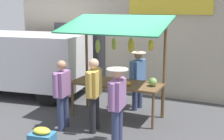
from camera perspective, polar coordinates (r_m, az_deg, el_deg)
ground_plane at (r=7.71m, az=0.93°, el=-8.69°), size 40.00×40.00×0.00m
street_backdrop at (r=9.33m, az=6.16°, el=5.66°), size 9.00×0.30×3.40m
market_stall at (r=7.32m, az=1.25°, el=2.63°), size 2.50×1.46×2.50m
vendor_with_sunhat at (r=8.02m, az=4.83°, el=-1.04°), size 0.41×0.67×1.57m
shopper_in_striped_shirt at (r=5.86m, az=0.99°, el=-5.78°), size 0.41×0.68×1.60m
shopper_with_shopping_bag at (r=6.60m, az=-3.36°, el=-3.73°), size 0.30×0.69×1.63m
shopper_with_ponytail at (r=6.81m, az=-9.27°, el=-3.76°), size 0.27×0.67×1.56m
parked_van at (r=9.96m, az=-18.29°, el=2.17°), size 4.61×2.44×1.88m
produce_crate_near at (r=6.15m, az=-12.93°, el=-12.56°), size 0.51×0.40×0.44m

